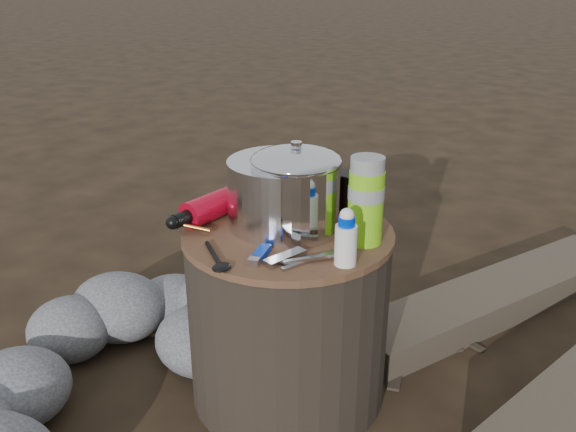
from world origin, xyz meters
The scene contains 16 objects.
ground centered at (0.00, 0.00, 0.00)m, with size 60.00×60.00×0.00m, color black.
stump centered at (0.00, 0.00, 0.22)m, with size 0.48×0.48×0.44m, color black.
rock_ring centered at (-0.39, -0.20, 0.10)m, with size 0.47×1.02×0.20m, color #58585D, non-canonical shape.
log_small centered at (0.39, 0.66, 0.04)m, with size 0.20×1.08×0.09m, color #44392E.
foil_windscreen centered at (-0.03, 0.03, 0.52)m, with size 0.26×0.26×0.16m, color silver.
camping_pot centered at (0.02, 0.01, 0.54)m, with size 0.20×0.20×0.20m, color silver.
fuel_bottle centered at (-0.19, 0.00, 0.48)m, with size 0.06×0.27×0.06m, color #B1071E, non-canonical shape.
thermos centered at (0.18, 0.03, 0.54)m, with size 0.08×0.08×0.19m, color #6EC114.
travel_mug centered at (0.10, 0.15, 0.50)m, with size 0.07×0.07×0.11m, color black.
stuff_sack centered at (-0.10, 0.13, 0.50)m, with size 0.17×0.14×0.11m, color #C29912.
food_pouch centered at (-0.03, 0.19, 0.51)m, with size 0.10×0.02×0.13m, color navy.
lighter centered at (0.01, -0.14, 0.45)m, with size 0.02×0.09×0.02m, color #002CC5.
multitool centered at (0.07, -0.14, 0.45)m, with size 0.03×0.10×0.01m, color #AAAAAE.
pot_grabber centered at (0.11, -0.12, 0.45)m, with size 0.04×0.14×0.01m, color #AAAAAE, non-canonical shape.
spork centered at (-0.07, -0.19, 0.45)m, with size 0.03×0.14×0.01m, color black, non-canonical shape.
squeeze_bottle centered at (0.18, -0.09, 0.50)m, with size 0.05×0.05×0.11m, color silver.
Camera 1 is at (0.61, -1.11, 1.00)m, focal length 37.56 mm.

